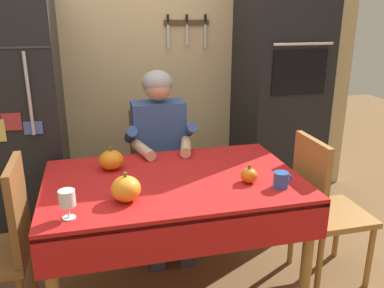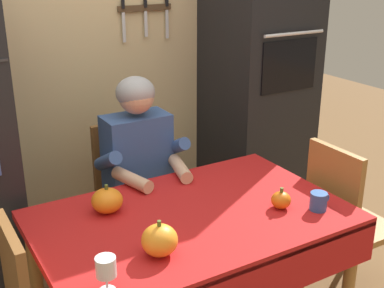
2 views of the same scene
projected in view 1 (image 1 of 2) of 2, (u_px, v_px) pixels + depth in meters
The scene contains 13 objects.
back_wall_assembly at pixel (147, 53), 3.22m from camera, with size 3.70×0.13×2.60m.
refrigerator at pixel (11, 122), 2.76m from camera, with size 0.68×0.71×1.80m.
wall_oven at pixel (279, 86), 3.21m from camera, with size 0.60×0.64×2.10m.
dining_table at pixel (174, 194), 2.24m from camera, with size 1.40×0.90×0.74m.
chair_behind_person at pixel (157, 166), 3.03m from camera, with size 0.40×0.40×0.93m.
seated_person at pixel (160, 146), 2.78m from camera, with size 0.47×0.55×1.25m.
chair_left_side at pixel (2, 242), 2.04m from camera, with size 0.40×0.40×0.93m.
chair_right_side at pixel (323, 204), 2.44m from camera, with size 0.40×0.40×0.93m.
coffee_mug at pixel (281, 180), 2.11m from camera, with size 0.11×0.08×0.09m.
wine_glass at pixel (67, 199), 1.78m from camera, with size 0.07×0.07×0.14m.
pumpkin_large at pixel (126, 189), 1.95m from camera, with size 0.14×0.14×0.15m.
pumpkin_medium at pixel (111, 160), 2.35m from camera, with size 0.14×0.14×0.14m.
pumpkin_small at pixel (249, 175), 2.17m from camera, with size 0.09×0.09×0.10m.
Camera 1 is at (-0.40, -1.93, 1.63)m, focal length 37.84 mm.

